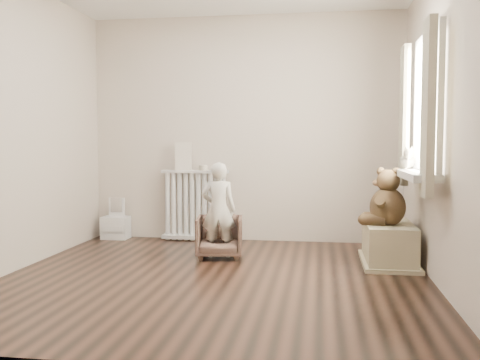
# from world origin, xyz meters

# --- Properties ---
(floor) EXTENTS (3.60, 3.60, 0.01)m
(floor) POSITION_xyz_m (0.00, 0.00, 0.00)
(floor) COLOR black
(floor) RESTS_ON ground
(back_wall) EXTENTS (3.60, 0.02, 2.60)m
(back_wall) POSITION_xyz_m (0.00, 1.80, 1.30)
(back_wall) COLOR beige
(back_wall) RESTS_ON ground
(front_wall) EXTENTS (3.60, 0.02, 2.60)m
(front_wall) POSITION_xyz_m (0.00, -1.80, 1.30)
(front_wall) COLOR beige
(front_wall) RESTS_ON ground
(left_wall) EXTENTS (0.02, 3.60, 2.60)m
(left_wall) POSITION_xyz_m (-1.80, 0.00, 1.30)
(left_wall) COLOR beige
(left_wall) RESTS_ON ground
(right_wall) EXTENTS (0.02, 3.60, 2.60)m
(right_wall) POSITION_xyz_m (1.80, 0.00, 1.30)
(right_wall) COLOR beige
(right_wall) RESTS_ON ground
(window) EXTENTS (0.03, 0.90, 1.10)m
(window) POSITION_xyz_m (1.76, 0.30, 1.45)
(window) COLOR white
(window) RESTS_ON right_wall
(window_sill) EXTENTS (0.22, 1.10, 0.06)m
(window_sill) POSITION_xyz_m (1.67, 0.30, 0.87)
(window_sill) COLOR silver
(window_sill) RESTS_ON right_wall
(curtain_left) EXTENTS (0.06, 0.26, 1.30)m
(curtain_left) POSITION_xyz_m (1.65, -0.27, 1.39)
(curtain_left) COLOR #B5AE91
(curtain_left) RESTS_ON right_wall
(curtain_right) EXTENTS (0.06, 0.26, 1.30)m
(curtain_right) POSITION_xyz_m (1.65, 0.87, 1.39)
(curtain_right) COLOR #B5AE91
(curtain_right) RESTS_ON right_wall
(radiator) EXTENTS (0.78, 0.15, 0.82)m
(radiator) POSITION_xyz_m (-0.56, 1.68, 0.39)
(radiator) COLOR silver
(radiator) RESTS_ON floor
(paper_doll) EXTENTS (0.19, 0.02, 0.32)m
(paper_doll) POSITION_xyz_m (-0.70, 1.68, 0.98)
(paper_doll) COLOR beige
(paper_doll) RESTS_ON radiator
(tin_a) EXTENTS (0.10, 0.10, 0.06)m
(tin_a) POSITION_xyz_m (-0.47, 1.68, 0.85)
(tin_a) COLOR #A59E8C
(tin_a) RESTS_ON radiator
(toy_vanity) EXTENTS (0.31, 0.22, 0.48)m
(toy_vanity) POSITION_xyz_m (-1.53, 1.65, 0.28)
(toy_vanity) COLOR silver
(toy_vanity) RESTS_ON floor
(armchair) EXTENTS (0.50, 0.51, 0.42)m
(armchair) POSITION_xyz_m (-0.11, 0.81, 0.21)
(armchair) COLOR #4F382D
(armchair) RESTS_ON floor
(child) EXTENTS (0.37, 0.26, 0.93)m
(child) POSITION_xyz_m (-0.11, 0.76, 0.48)
(child) COLOR beige
(child) RESTS_ON armchair
(toy_bench) EXTENTS (0.43, 0.82, 0.39)m
(toy_bench) POSITION_xyz_m (1.52, 0.78, 0.20)
(toy_bench) COLOR #B8AF88
(toy_bench) RESTS_ON floor
(teddy_bear) EXTENTS (0.48, 0.41, 0.52)m
(teddy_bear) POSITION_xyz_m (1.49, 0.67, 0.67)
(teddy_bear) COLOR #382817
(teddy_bear) RESTS_ON toy_bench
(plush_cat) EXTENTS (0.15, 0.23, 0.19)m
(plush_cat) POSITION_xyz_m (1.66, 0.70, 1.00)
(plush_cat) COLOR gray
(plush_cat) RESTS_ON window_sill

